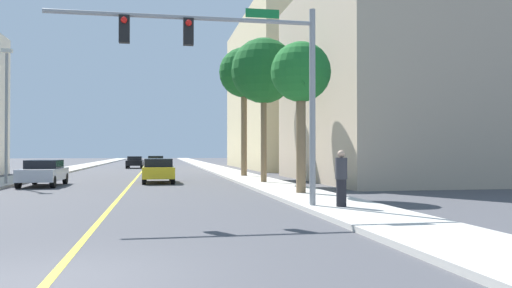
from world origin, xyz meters
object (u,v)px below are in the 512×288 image
at_px(palm_mid, 264,71).
at_px(pedestrian, 341,178).
at_px(car_black, 135,162).
at_px(car_yellow, 158,170).
at_px(palm_near, 301,75).
at_px(traffic_signal_mast, 238,61).
at_px(palm_far, 244,74).
at_px(car_silver, 44,172).
at_px(car_green, 156,162).
at_px(street_lamp, 6,108).

xyz_separation_m(palm_mid, pedestrian, (-0.21, -13.29, -5.44)).
xyz_separation_m(car_black, car_yellow, (2.62, -27.61, 0.07)).
distance_m(palm_near, car_yellow, 12.90).
distance_m(palm_mid, car_black, 32.14).
relative_size(traffic_signal_mast, car_yellow, 1.86).
distance_m(palm_far, car_silver, 15.54).
xyz_separation_m(car_green, car_yellow, (0.32, -24.76, 0.03)).
relative_size(palm_mid, car_green, 1.91).
relative_size(car_black, car_green, 0.94).
bearing_deg(car_silver, palm_near, 144.57).
height_order(palm_far, car_black, palm_far).
xyz_separation_m(traffic_signal_mast, palm_near, (3.47, 4.94, 0.39)).
relative_size(car_silver, car_black, 1.13).
height_order(traffic_signal_mast, car_black, traffic_signal_mast).
bearing_deg(car_green, palm_mid, -77.90).
bearing_deg(car_silver, street_lamp, -8.07).
relative_size(traffic_signal_mast, car_green, 1.95).
xyz_separation_m(palm_mid, car_silver, (-12.11, 0.97, -5.74)).
xyz_separation_m(street_lamp, car_silver, (1.99, -0.29, -3.50)).
bearing_deg(car_silver, palm_far, -150.77).
height_order(street_lamp, pedestrian, street_lamp).
bearing_deg(car_yellow, palm_far, 38.46).
bearing_deg(car_green, car_silver, -103.09).
xyz_separation_m(car_silver, car_black, (3.55, 29.46, -0.06)).
relative_size(palm_far, car_yellow, 2.04).
distance_m(palm_far, pedestrian, 22.01).
distance_m(car_silver, car_yellow, 6.44).
height_order(palm_near, car_green, palm_near).
height_order(palm_near, palm_far, palm_far).
bearing_deg(traffic_signal_mast, car_black, 96.77).
height_order(street_lamp, car_silver, street_lamp).
distance_m(car_silver, pedestrian, 18.58).
bearing_deg(car_green, traffic_signal_mast, -86.69).
xyz_separation_m(traffic_signal_mast, palm_far, (3.58, 20.43, 2.73)).
relative_size(palm_near, palm_mid, 0.78).
distance_m(traffic_signal_mast, pedestrian, 4.97).
bearing_deg(palm_near, street_lamp, 147.48).
distance_m(traffic_signal_mast, palm_far, 20.92).
distance_m(palm_far, car_yellow, 10.33).
distance_m(palm_near, car_black, 39.38).
xyz_separation_m(palm_far, car_silver, (-12.24, -6.78, -6.76)).
relative_size(palm_near, palm_far, 0.69).
distance_m(car_silver, car_green, 27.24).
bearing_deg(car_green, car_yellow, -89.95).
bearing_deg(car_black, palm_mid, -73.17).
bearing_deg(palm_mid, traffic_signal_mast, -105.20).
xyz_separation_m(street_lamp, pedestrian, (13.89, -14.55, -3.21)).
xyz_separation_m(palm_near, car_silver, (-12.13, 8.72, -4.41)).
relative_size(palm_near, car_silver, 1.40).
bearing_deg(pedestrian, palm_far, -89.09).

